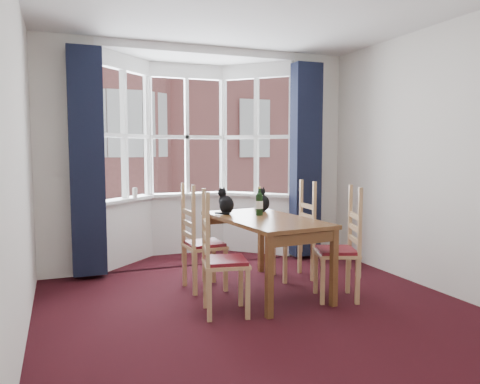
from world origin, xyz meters
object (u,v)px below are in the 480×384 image
candle_tall (135,193)px  dining_table (265,226)px  cat_right (263,202)px  chair_right_far (300,238)px  cat_left (226,203)px  chair_left_near (216,263)px  wine_bottle (259,203)px  chair_right_near (345,252)px  chair_left_far (196,246)px

candle_tall → dining_table: bearing=-57.9°
dining_table → cat_right: bearing=68.4°
chair_right_far → cat_left: cat_left is taller
chair_left_near → wine_bottle: (0.71, 0.65, 0.45)m
chair_right_near → cat_left: bearing=134.5°
chair_left_near → cat_left: bearing=65.3°
chair_right_near → cat_left: 1.40m
candle_tall → chair_left_near: bearing=-80.0°
dining_table → chair_right_far: size_ratio=1.73×
chair_right_far → candle_tall: size_ratio=7.09×
chair_left_far → wine_bottle: 0.82m
cat_left → candle_tall: (-0.81, 1.29, 0.03)m
cat_left → wine_bottle: size_ratio=0.98×
chair_right_far → chair_left_near: bearing=-148.0°
dining_table → cat_right: size_ratio=5.61×
chair_right_far → cat_left: (-0.89, 0.09, 0.43)m
chair_left_far → candle_tall: size_ratio=7.09×
cat_left → wine_bottle: (0.29, -0.26, 0.02)m
cat_left → cat_right: 0.48m
chair_left_far → wine_bottle: (0.67, -0.13, 0.45)m
cat_right → chair_right_near: bearing=-66.0°
dining_table → chair_right_near: (0.66, -0.51, -0.23)m
dining_table → cat_left: (-0.28, 0.44, 0.21)m
chair_left_far → chair_left_near: bearing=-92.9°
wine_bottle → candle_tall: (-1.10, 1.55, 0.01)m
chair_right_near → candle_tall: candle_tall is taller
dining_table → wine_bottle: size_ratio=5.13×
wine_bottle → chair_left_far: bearing=168.8°
dining_table → chair_right_near: bearing=-38.0°
candle_tall → chair_right_far: bearing=-39.2°
dining_table → candle_tall: 2.05m
candle_tall → cat_left: bearing=-58.0°
cat_right → wine_bottle: wine_bottle is taller
candle_tall → cat_right: bearing=-43.4°
chair_left_near → candle_tall: candle_tall is taller
cat_right → candle_tall: bearing=136.6°
chair_right_near → chair_right_far: bearing=93.2°
chair_left_far → chair_right_near: same height
chair_right_far → cat_left: 0.99m
chair_right_near → cat_right: (-0.46, 1.02, 0.42)m
chair_left_near → wine_bottle: size_ratio=2.96×
chair_left_far → candle_tall: candle_tall is taller
chair_left_far → cat_left: cat_left is taller
dining_table → chair_left_far: size_ratio=1.73×
chair_left_near → chair_right_far: bearing=32.0°
wine_bottle → chair_right_near: bearing=-47.4°
chair_left_near → cat_right: (0.90, 0.98, 0.42)m
cat_right → candle_tall: (-1.29, 1.22, 0.04)m
chair_right_near → cat_right: cat_right is taller
chair_right_near → cat_left: cat_left is taller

